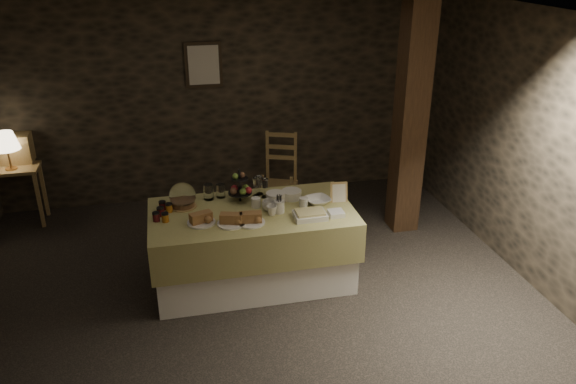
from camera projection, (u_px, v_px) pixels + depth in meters
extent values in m
cube|color=black|center=(252.00, 298.00, 5.37)|extent=(5.50, 5.00, 0.01)
cube|color=black|center=(218.00, 100.00, 7.06)|extent=(5.50, 0.02, 2.60)
cube|color=black|center=(331.00, 370.00, 2.61)|extent=(5.50, 0.02, 2.60)
cube|color=black|center=(531.00, 149.00, 5.39)|extent=(0.02, 5.00, 2.60)
cube|color=#BBB29F|center=(243.00, 16.00, 4.31)|extent=(5.50, 5.00, 0.01)
cube|color=white|center=(253.00, 248.00, 5.52)|extent=(1.88, 0.96, 0.73)
cube|color=olive|center=(252.00, 229.00, 5.44)|extent=(1.95, 1.03, 0.40)
cube|color=olive|center=(8.00, 170.00, 6.52)|extent=(0.67, 0.38, 0.04)
cube|color=olive|center=(39.00, 201.00, 6.58)|extent=(0.04, 0.04, 0.68)
cube|color=olive|center=(44.00, 190.00, 6.87)|extent=(0.04, 0.04, 0.68)
cylinder|color=#C48A4A|center=(11.00, 168.00, 6.47)|extent=(0.13, 0.13, 0.02)
cylinder|color=#C48A4A|center=(9.00, 159.00, 6.42)|extent=(0.02, 0.02, 0.24)
cone|color=beige|center=(5.00, 141.00, 6.33)|extent=(0.30, 0.30, 0.21)
cube|color=olive|center=(13.00, 149.00, 6.61)|extent=(0.42, 0.26, 0.34)
cube|color=olive|center=(279.00, 187.00, 7.23)|extent=(0.55, 0.54, 0.05)
cube|color=olive|center=(276.00, 147.00, 7.18)|extent=(0.39, 0.18, 0.41)
cube|color=black|center=(410.00, 121.00, 6.21)|extent=(0.30, 0.30, 2.60)
cube|color=black|center=(204.00, 65.00, 6.82)|extent=(0.45, 0.03, 0.55)
cube|color=beige|center=(204.00, 65.00, 6.80)|extent=(0.37, 0.01, 0.47)
cylinder|color=silver|center=(276.00, 197.00, 5.52)|extent=(0.19, 0.19, 0.10)
cylinder|color=silver|center=(292.00, 194.00, 5.60)|extent=(0.20, 0.20, 0.08)
cylinder|color=silver|center=(279.00, 207.00, 5.30)|extent=(0.10, 0.10, 0.12)
imported|color=silver|center=(269.00, 205.00, 5.35)|extent=(0.16, 0.16, 0.10)
imported|color=silver|center=(272.00, 210.00, 5.26)|extent=(0.12, 0.12, 0.09)
cylinder|color=silver|center=(256.00, 203.00, 5.42)|extent=(0.09, 0.09, 0.09)
cylinder|color=silver|center=(304.00, 202.00, 5.43)|extent=(0.08, 0.08, 0.09)
imported|color=silver|center=(318.00, 201.00, 5.50)|extent=(0.29, 0.29, 0.06)
cylinder|color=olive|center=(183.00, 206.00, 5.43)|extent=(0.26, 0.26, 0.01)
cylinder|color=brown|center=(183.00, 203.00, 5.42)|extent=(0.22, 0.22, 0.07)
sphere|color=white|center=(182.00, 196.00, 5.39)|extent=(0.26, 0.26, 0.26)
cylinder|color=black|center=(240.00, 185.00, 5.50)|extent=(0.02, 0.02, 0.34)
cylinder|color=black|center=(240.00, 193.00, 5.53)|extent=(0.24, 0.24, 0.01)
cylinder|color=black|center=(240.00, 179.00, 5.47)|extent=(0.17, 0.17, 0.01)
sphere|color=olive|center=(245.00, 188.00, 5.55)|extent=(0.07, 0.07, 0.07)
sphere|color=maroon|center=(234.00, 188.00, 5.54)|extent=(0.07, 0.07, 0.07)
sphere|color=olive|center=(243.00, 192.00, 5.47)|extent=(0.07, 0.07, 0.07)
sphere|color=brown|center=(233.00, 191.00, 5.47)|extent=(0.07, 0.07, 0.07)
sphere|color=maroon|center=(248.00, 190.00, 5.49)|extent=(0.07, 0.07, 0.07)
cylinder|color=silver|center=(201.00, 222.00, 5.12)|extent=(0.26, 0.26, 0.01)
cube|color=olive|center=(201.00, 217.00, 5.10)|extent=(0.22, 0.15, 0.09)
cylinder|color=silver|center=(231.00, 223.00, 5.10)|extent=(0.26, 0.26, 0.01)
cube|color=olive|center=(231.00, 218.00, 5.08)|extent=(0.22, 0.14, 0.09)
cylinder|color=silver|center=(251.00, 222.00, 5.12)|extent=(0.26, 0.26, 0.01)
cube|color=olive|center=(251.00, 217.00, 5.10)|extent=(0.21, 0.11, 0.09)
cylinder|color=#531419|center=(161.00, 212.00, 5.24)|extent=(0.06, 0.06, 0.07)
cylinder|color=#A66218|center=(165.00, 218.00, 5.14)|extent=(0.06, 0.06, 0.07)
cylinder|color=#531419|center=(156.00, 217.00, 5.15)|extent=(0.06, 0.06, 0.07)
cylinder|color=#A66218|center=(169.00, 208.00, 5.32)|extent=(0.06, 0.06, 0.07)
cylinder|color=#531419|center=(163.00, 206.00, 5.36)|extent=(0.06, 0.06, 0.07)
cube|color=silver|center=(310.00, 215.00, 5.21)|extent=(0.30, 0.22, 0.05)
cube|color=tan|center=(310.00, 212.00, 5.20)|extent=(0.26, 0.18, 0.02)
cube|color=silver|center=(336.00, 213.00, 5.26)|extent=(0.14, 0.14, 0.04)
cube|color=olive|center=(339.00, 193.00, 5.52)|extent=(0.18, 0.09, 0.22)
cylinder|color=white|center=(209.00, 192.00, 5.57)|extent=(0.10, 0.10, 0.16)
cylinder|color=white|center=(221.00, 191.00, 5.62)|extent=(0.09, 0.09, 0.14)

